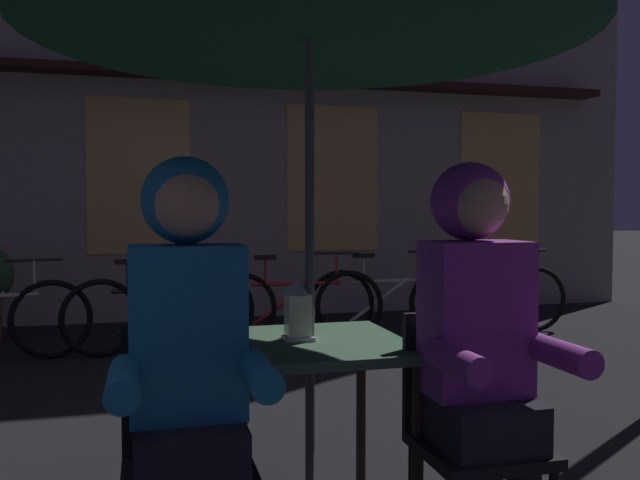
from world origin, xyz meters
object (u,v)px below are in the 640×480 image
(chair_left, at_px, (188,451))
(bicycle_furthest, at_px, (489,299))
(cafe_table, at_px, (310,367))
(bicycle_third, at_px, (162,312))
(chair_right, at_px, (470,425))
(bicycle_fifth, at_px, (392,301))
(person_left_hooded, at_px, (188,340))
(bicycle_fourth, at_px, (296,305))
(lantern, at_px, (298,308))
(person_right_hooded, at_px, (479,326))

(chair_left, bearing_deg, bicycle_furthest, 50.35)
(cafe_table, bearing_deg, bicycle_third, 97.77)
(chair_left, distance_m, bicycle_furthest, 4.99)
(chair_right, relative_size, bicycle_third, 0.52)
(bicycle_third, height_order, bicycle_fifth, same)
(person_left_hooded, relative_size, bicycle_fourth, 0.83)
(chair_left, height_order, bicycle_third, chair_left)
(lantern, xyz_separation_m, bicycle_furthest, (2.74, 3.45, -0.51))
(chair_right, bearing_deg, bicycle_fourth, 86.05)
(chair_right, xyz_separation_m, bicycle_fourth, (0.27, 3.94, -0.14))
(bicycle_fourth, bearing_deg, chair_left, -107.37)
(bicycle_third, height_order, bicycle_furthest, same)
(bicycle_third, relative_size, bicycle_fourth, 0.99)
(chair_left, distance_m, bicycle_fourth, 4.13)
(bicycle_third, bearing_deg, chair_right, -76.00)
(cafe_table, bearing_deg, chair_left, -142.45)
(bicycle_fourth, bearing_deg, bicycle_third, -173.55)
(bicycle_fifth, bearing_deg, lantern, -116.20)
(bicycle_fourth, bearing_deg, person_right_hooded, -93.90)
(chair_right, height_order, person_left_hooded, person_left_hooded)
(lantern, bearing_deg, bicycle_third, 97.12)
(cafe_table, height_order, bicycle_fifth, bicycle_fifth)
(chair_right, xyz_separation_m, person_right_hooded, (0.00, -0.06, 0.36))
(bicycle_third, distance_m, bicycle_fourth, 1.23)
(lantern, xyz_separation_m, person_right_hooded, (0.52, -0.44, -0.01))
(person_left_hooded, xyz_separation_m, bicycle_fourth, (1.23, 4.00, -0.50))
(bicycle_fourth, bearing_deg, person_left_hooded, -107.13)
(cafe_table, relative_size, chair_right, 0.85)
(chair_right, bearing_deg, chair_left, 180.00)
(person_right_hooded, bearing_deg, bicycle_fifth, 72.93)
(lantern, height_order, person_right_hooded, person_right_hooded)
(chair_left, bearing_deg, person_right_hooded, -3.39)
(chair_left, relative_size, person_right_hooded, 0.62)
(person_right_hooded, bearing_deg, cafe_table, 138.43)
(bicycle_fifth, bearing_deg, person_left_hooded, -118.68)
(chair_left, xyz_separation_m, person_right_hooded, (0.96, -0.06, 0.36))
(bicycle_fourth, xyz_separation_m, bicycle_furthest, (1.95, -0.10, 0.00))
(bicycle_third, height_order, bicycle_fourth, same)
(bicycle_furthest, bearing_deg, cafe_table, -127.90)
(bicycle_third, xyz_separation_m, bicycle_fifth, (2.18, 0.14, 0.00))
(bicycle_furthest, bearing_deg, person_right_hooded, -119.69)
(bicycle_furthest, bearing_deg, bicycle_third, -179.34)
(cafe_table, bearing_deg, chair_right, -37.55)
(lantern, relative_size, person_right_hooded, 0.17)
(chair_right, bearing_deg, cafe_table, 142.45)
(chair_left, xyz_separation_m, bicycle_furthest, (3.18, 3.84, -0.14))
(cafe_table, distance_m, chair_right, 0.62)
(person_left_hooded, height_order, bicycle_third, person_left_hooded)
(lantern, xyz_separation_m, person_left_hooded, (-0.44, -0.44, -0.01))
(chair_left, bearing_deg, chair_right, 0.00)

